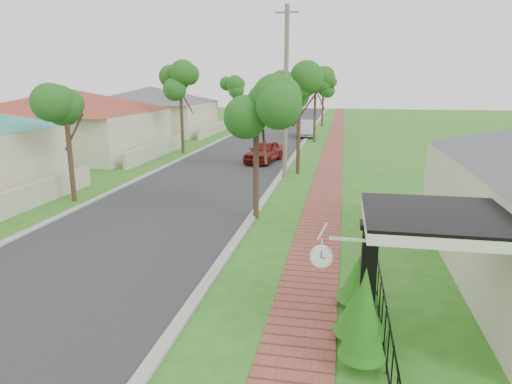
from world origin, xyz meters
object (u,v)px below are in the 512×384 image
Objects in this scene: near_tree at (256,118)px; parked_car_white at (305,129)px; station_clock at (323,255)px; porch_post at (367,290)px; parked_car_red at (264,152)px; utility_pole at (286,93)px.

parked_car_white is at bearing 90.86° from near_tree.
station_clock is at bearing -71.03° from near_tree.
near_tree is (-3.75, 8.00, 2.69)m from porch_post.
utility_pole is (1.90, -4.37, 3.82)m from parked_car_red.
station_clock is (-0.86, -0.40, 0.83)m from porch_post.
porch_post is at bearing 24.89° from station_clock.
parked_car_white is 35.32m from station_clock.
parked_car_red is 0.45× the size of utility_pole.
parked_car_white is 19.25m from utility_pole.
parked_car_white is (1.40, 14.51, 0.07)m from parked_car_red.
station_clock is (4.69, -20.63, 1.26)m from parked_car_red.
parked_car_white is at bearing 95.01° from parked_car_red.
parked_car_red is at bearing -101.87° from parked_car_white.
near_tree reaches higher than parked_car_red.
near_tree is (0.40, -26.74, 3.06)m from parked_car_white.
porch_post is 1.26m from station_clock.
porch_post is 0.62× the size of parked_car_red.
porch_post reaches higher than parked_car_white.
utility_pole is at bearing 102.96° from porch_post.
near_tree reaches higher than porch_post.
porch_post is 0.28× the size of utility_pole.
near_tree reaches higher than parked_car_white.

